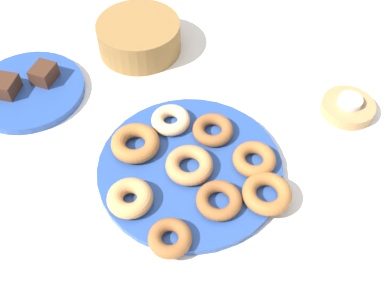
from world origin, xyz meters
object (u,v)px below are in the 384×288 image
object	(u,v)px
donut_5	(254,159)
donut_8	(130,198)
donut_0	(213,130)
donut_4	(170,238)
donut_3	(267,193)
brownie_far	(44,74)
tealight	(350,101)
brownie_near	(6,86)
basket	(139,37)
donut_6	(187,165)
donut_7	(171,120)
cake_plate	(29,91)
donut_1	(219,200)
candle_holder	(348,108)
donut_plate	(190,168)
donut_2	(135,143)

from	to	relation	value
donut_5	donut_8	bearing A→B (deg)	-151.33
donut_0	donut_4	distance (m)	0.25
donut_3	brownie_far	xyz separation A→B (m)	(-0.50, 0.24, 0.01)
donut_5	tealight	world-z (taller)	same
brownie_near	basket	size ratio (longest dim) A/B	0.27
donut_6	donut_7	xyz separation A→B (m)	(-0.05, 0.11, -0.00)
donut_4	basket	world-z (taller)	basket
cake_plate	tealight	world-z (taller)	tealight
donut_1	donut_6	distance (m)	0.10
donut_3	tealight	distance (m)	0.30
donut_6	candle_holder	xyz separation A→B (m)	(0.32, 0.21, -0.02)
donut_8	donut_6	bearing A→B (deg)	43.90
brownie_near	donut_4	bearing A→B (deg)	-36.67
donut_plate	donut_3	xyz separation A→B (m)	(0.15, -0.05, 0.02)
donut_2	donut_5	size ratio (longest dim) A/B	1.15
cake_plate	brownie_far	world-z (taller)	brownie_far
donut_6	brownie_far	distance (m)	0.40
donut_2	donut_3	bearing A→B (deg)	-17.39
donut_2	tealight	xyz separation A→B (m)	(0.43, 0.17, 0.00)
donut_0	donut_1	xyz separation A→B (m)	(0.03, -0.16, -0.00)
donut_3	donut_7	world-z (taller)	same
donut_5	donut_7	size ratio (longest dim) A/B	1.05
donut_3	brownie_far	bearing A→B (deg)	154.08
brownie_near	cake_plate	bearing A→B (deg)	26.57
candle_holder	tealight	distance (m)	0.02
donut_0	donut_5	xyz separation A→B (m)	(0.09, -0.06, 0.00)
donut_5	brownie_near	size ratio (longest dim) A/B	1.56
donut_1	donut_7	xyz separation A→B (m)	(-0.12, 0.18, 0.00)
donut_plate	donut_2	distance (m)	0.12
donut_3	brownie_near	world-z (taller)	brownie_near
donut_3	donut_6	size ratio (longest dim) A/B	0.99
donut_4	brownie_near	world-z (taller)	brownie_near
basket	donut_2	bearing A→B (deg)	-79.65
brownie_far	tealight	world-z (taller)	brownie_far
donut_plate	donut_1	world-z (taller)	donut_1
cake_plate	brownie_far	xyz separation A→B (m)	(0.03, 0.03, 0.03)
donut_5	donut_6	distance (m)	0.13
donut_4	donut_6	world-z (taller)	donut_6
donut_0	brownie_near	size ratio (longest dim) A/B	1.54
donut_0	candle_holder	distance (m)	0.30
donut_5	basket	size ratio (longest dim) A/B	0.42
donut_7	brownie_far	bearing A→B (deg)	162.95
donut_5	donut_6	size ratio (longest dim) A/B	0.92
cake_plate	brownie_near	size ratio (longest dim) A/B	4.59
brownie_far	donut_1	bearing A→B (deg)	-32.80
donut_6	basket	distance (m)	0.39
donut_1	donut_5	bearing A→B (deg)	59.72
donut_1	brownie_near	bearing A→B (deg)	155.64
donut_0	donut_6	world-z (taller)	donut_6
donut_3	donut_8	distance (m)	0.25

